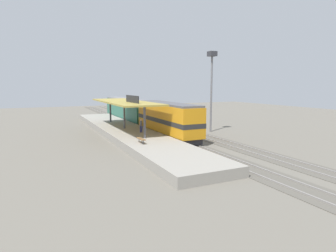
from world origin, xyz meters
The scene contains 10 objects.
ground_plane centered at (2.00, 0.00, 0.00)m, with size 120.00×120.00×0.00m, color #666056.
track_near centered at (0.00, 0.00, 0.03)m, with size 3.20×110.00×0.16m.
track_far centered at (4.60, 0.00, 0.03)m, with size 3.20×110.00×0.16m.
platform centered at (-4.60, 0.00, 0.45)m, with size 6.00×44.00×0.90m, color gray.
station_canopy centered at (-4.60, -0.09, 4.53)m, with size 5.20×18.00×4.70m.
platform_bench centered at (-6.00, -10.59, 1.34)m, with size 0.44×1.70×0.50m.
locomotive centered at (0.00, -4.16, 2.41)m, with size 2.93×14.43×4.44m.
passenger_carriage_single centered at (0.00, 13.84, 2.31)m, with size 2.90×20.00×4.24m.
light_mast centered at (7.80, -2.80, 8.40)m, with size 1.10×1.10×11.70m.
person_waiting centered at (-3.68, -4.18, 1.85)m, with size 0.34×0.34×1.71m.
Camera 1 is at (-15.71, -37.73, 6.83)m, focal length 30.15 mm.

